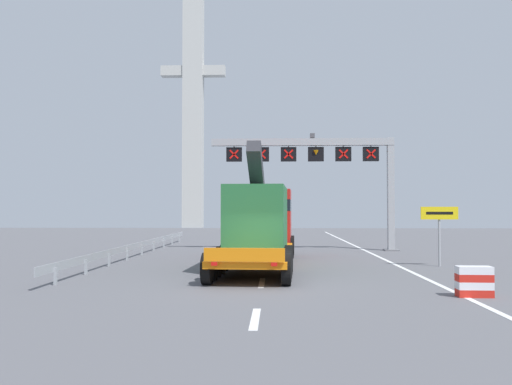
% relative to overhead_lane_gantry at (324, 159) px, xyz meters
% --- Properties ---
extents(ground, '(112.00, 112.00, 0.00)m').
position_rel_overhead_lane_gantry_xyz_m(ground, '(-3.69, -15.62, -5.72)').
color(ground, '#5B5B60').
extents(lane_markings, '(0.20, 78.87, 0.01)m').
position_rel_overhead_lane_gantry_xyz_m(lane_markings, '(-3.54, 16.51, -5.71)').
color(lane_markings, silver).
rests_on(lane_markings, ground).
extents(edge_line_right, '(0.20, 63.00, 0.01)m').
position_rel_overhead_lane_gantry_xyz_m(edge_line_right, '(2.51, -3.62, -5.72)').
color(edge_line_right, silver).
rests_on(edge_line_right, ground).
extents(overhead_lane_gantry, '(11.67, 0.90, 7.34)m').
position_rel_overhead_lane_gantry_xyz_m(overhead_lane_gantry, '(0.00, 0.00, 0.00)').
color(overhead_lane_gantry, '#9EA0A5').
rests_on(overhead_lane_gantry, ground).
extents(heavy_haul_truck_orange, '(3.59, 14.15, 5.30)m').
position_rel_overhead_lane_gantry_xyz_m(heavy_haul_truck_orange, '(-3.71, -8.53, -3.73)').
color(heavy_haul_truck_orange, orange).
rests_on(heavy_haul_truck_orange, ground).
extents(exit_sign_yellow, '(1.67, 0.15, 2.70)m').
position_rel_overhead_lane_gantry_xyz_m(exit_sign_yellow, '(4.34, -9.45, -3.64)').
color(exit_sign_yellow, '#9EA0A5').
rests_on(exit_sign_yellow, ground).
extents(crash_barrier_striped, '(1.01, 0.53, 0.90)m').
position_rel_overhead_lane_gantry_xyz_m(crash_barrier_striped, '(2.80, -18.13, -5.27)').
color(crash_barrier_striped, red).
rests_on(crash_barrier_striped, ground).
extents(guardrail_left, '(0.13, 27.32, 0.76)m').
position_rel_overhead_lane_gantry_xyz_m(guardrail_left, '(-10.61, -3.96, -5.16)').
color(guardrail_left, '#999EA3').
rests_on(guardrail_left, ground).
extents(bridge_pylon_distant, '(9.00, 2.00, 35.43)m').
position_rel_overhead_lane_gantry_xyz_m(bridge_pylon_distant, '(-14.65, 42.24, 12.38)').
color(bridge_pylon_distant, '#B7B7B2').
rests_on(bridge_pylon_distant, ground).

